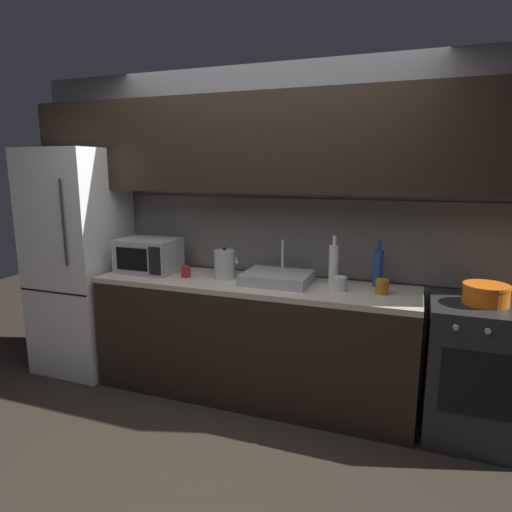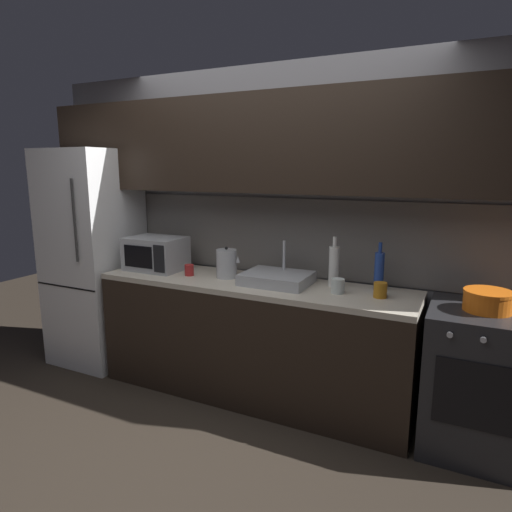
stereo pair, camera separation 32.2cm
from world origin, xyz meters
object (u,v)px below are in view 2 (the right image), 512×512
Objects in this scene: mug_clear at (338,286)px; kettle at (227,264)px; cooking_pot at (488,301)px; microwave at (156,253)px; wine_bottle_white at (334,266)px; refrigerator at (94,258)px; mug_amber at (380,290)px; oven_range at (476,381)px; wine_bottle_blue at (379,271)px; mug_red at (189,270)px.

kettle is at bearing 176.88° from mug_clear.
microwave is at bearing 179.57° from cooking_pot.
cooking_pot is at bearing -8.06° from wine_bottle_white.
cooking_pot is (3.13, 0.00, 0.02)m from refrigerator.
wine_bottle_white is (1.47, 0.12, 0.02)m from microwave.
oven_range is at bearing -0.68° from mug_amber.
wine_bottle_blue is 1.22× the size of cooking_pot.
cooking_pot is (2.08, 0.04, 0.02)m from mug_red.
microwave is at bearing 171.10° from mug_red.
mug_red is 0.32× the size of cooking_pot.
wine_bottle_blue reaches higher than oven_range.
wine_bottle_blue is at bearing 8.48° from wine_bottle_white.
mug_clear is 1.18m from mug_red.
mug_amber is (0.28, 0.02, 0.00)m from mug_clear.
kettle is at bearing 1.42° from refrigerator.
wine_bottle_white is (-0.96, 0.14, 0.60)m from oven_range.
oven_range is 1.86m from kettle.
mug_amber reaches higher than mug_red.
mug_clear is 0.36× the size of cooking_pot.
wine_bottle_white reaches higher than mug_clear.
mug_clear is at bearing 1.16° from mug_red.
mug_clear reaches higher than oven_range.
kettle is 0.68× the size of wine_bottle_white.
wine_bottle_blue reaches higher than kettle.
wine_bottle_blue is at bearing 5.30° from microwave.
mug_amber is at bearing 0.14° from refrigerator.
wine_bottle_blue is 0.70m from cooking_pot.
oven_range is 2.70× the size of wine_bottle_blue.
wine_bottle_white is at bearing 116.16° from mug_clear.
refrigerator is at bearing 179.61° from mug_clear.
refrigerator is 4.10× the size of microwave.
microwave is (0.68, 0.02, 0.09)m from refrigerator.
mug_amber is at bearing 4.34° from mug_clear.
wine_bottle_white is at bearing 3.66° from refrigerator.
mug_red is (-1.18, -0.02, -0.01)m from mug_clear.
wine_bottle_blue is at bearing 164.19° from oven_range.
wine_bottle_blue is 1.43m from mug_red.
oven_range is 1.01m from mug_clear.
mug_red is 2.08m from cooking_pot.
wine_bottle_white is 1.31× the size of cooking_pot.
refrigerator is 18.94× the size of mug_clear.
kettle is 0.89m from mug_clear.
mug_clear is at bearing -0.39° from refrigerator.
refrigerator is at bearing -176.34° from wine_bottle_white.
wine_bottle_blue is at bearing 104.49° from mug_amber.
mug_clear is (0.89, -0.05, -0.06)m from kettle.
microwave is at bearing 179.54° from oven_range.
cooking_pot is (2.45, -0.02, -0.07)m from microwave.
oven_range is 0.51m from cooking_pot.
kettle is at bearing 178.88° from oven_range.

